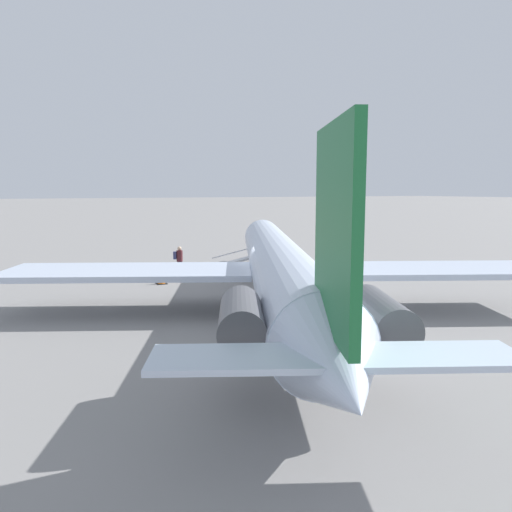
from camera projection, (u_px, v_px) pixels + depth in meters
ground_plane at (276, 303)px, 22.42m from camera, size 600.00×600.00×0.00m
airplane_main at (278, 265)px, 21.29m from camera, size 28.27×22.29×6.26m
boarding_stairs at (203, 270)px, 29.42m from camera, size 2.55×4.08×1.60m
passenger at (179, 259)px, 29.52m from camera, size 0.45×0.57×1.74m
traffic_cone_near_stairs at (161, 279)px, 26.98m from camera, size 0.55×0.55×0.61m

